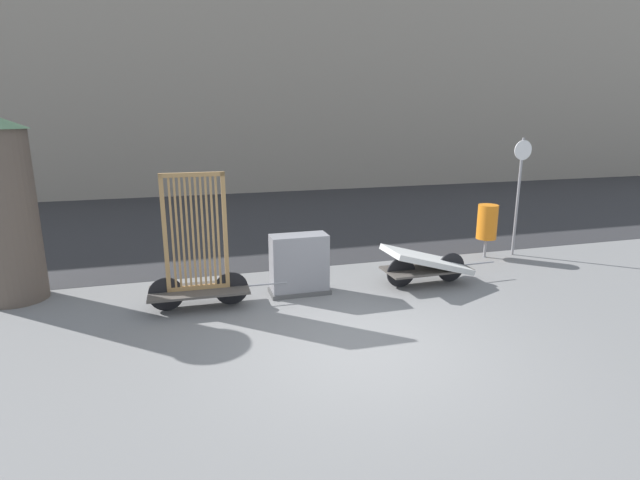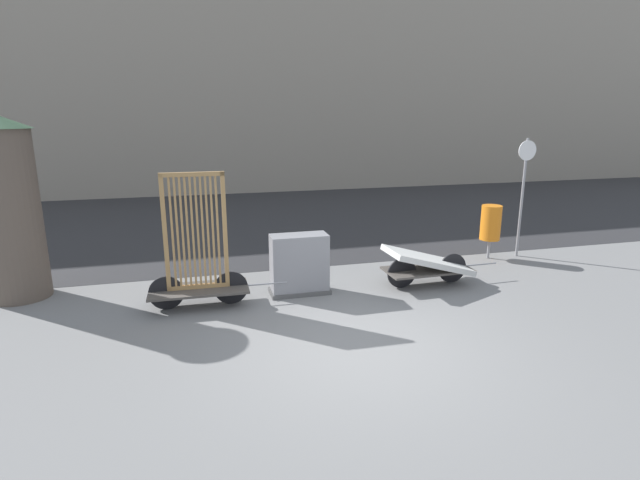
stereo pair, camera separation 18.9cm
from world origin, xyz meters
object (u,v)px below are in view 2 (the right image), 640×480
object	(u,v)px
bike_cart_with_bedframe	(198,264)
trash_bin	(491,223)
bike_cart_with_mattress	(428,263)
utility_cabinet	(299,266)
advertising_column	(8,208)
sign_post	(523,185)

from	to	relation	value
bike_cart_with_bedframe	trash_bin	xyz separation A→B (m)	(6.53, 1.32, 0.06)
bike_cart_with_mattress	trash_bin	xyz separation A→B (m)	(2.21, 1.32, 0.40)
utility_cabinet	advertising_column	bearing A→B (deg)	167.31
bike_cart_with_mattress	sign_post	world-z (taller)	sign_post
bike_cart_with_mattress	utility_cabinet	xyz separation A→B (m)	(-2.51, 0.20, 0.08)
trash_bin	advertising_column	distance (m)	9.71
bike_cart_with_mattress	advertising_column	size ratio (longest dim) A/B	0.73
utility_cabinet	bike_cart_with_mattress	bearing A→B (deg)	-4.60
bike_cart_with_mattress	advertising_column	xyz separation A→B (m)	(-7.47, 1.32, 1.22)
bike_cart_with_bedframe	advertising_column	xyz separation A→B (m)	(-3.15, 1.32, 0.88)
bike_cart_with_bedframe	utility_cabinet	world-z (taller)	bike_cart_with_bedframe
sign_post	trash_bin	bearing A→B (deg)	179.56
bike_cart_with_bedframe	sign_post	bearing A→B (deg)	11.29
sign_post	advertising_column	xyz separation A→B (m)	(-10.43, 0.01, -0.02)
bike_cart_with_bedframe	bike_cart_with_mattress	size ratio (longest dim) A/B	1.00
bike_cart_with_mattress	utility_cabinet	world-z (taller)	utility_cabinet
trash_bin	sign_post	world-z (taller)	sign_post
bike_cart_with_bedframe	sign_post	xyz separation A→B (m)	(7.29, 1.31, 0.90)
bike_cart_with_bedframe	advertising_column	distance (m)	3.52
bike_cart_with_bedframe	sign_post	size ratio (longest dim) A/B	0.88
utility_cabinet	sign_post	size ratio (longest dim) A/B	0.41
trash_bin	utility_cabinet	bearing A→B (deg)	-166.67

